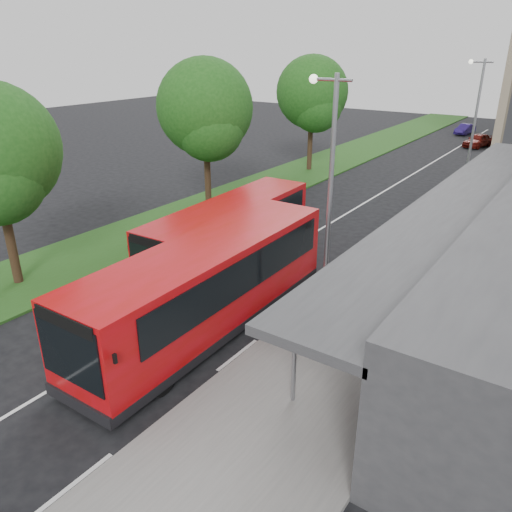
{
  "coord_description": "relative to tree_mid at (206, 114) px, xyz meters",
  "views": [
    {
      "loc": [
        11.25,
        -12.44,
        8.94
      ],
      "look_at": [
        1.28,
        1.92,
        1.5
      ],
      "focal_mm": 35.0,
      "sensor_mm": 36.0,
      "label": 1
    }
  ],
  "objects": [
    {
      "name": "pavement",
      "position": [
        13.01,
        10.95,
        -5.36
      ],
      "size": [
        5.0,
        80.0,
        0.15
      ],
      "primitive_type": "cube",
      "color": "slate",
      "rests_on": "ground"
    },
    {
      "name": "tree_mid",
      "position": [
        0.0,
        0.0,
        0.0
      ],
      "size": [
        5.24,
        5.24,
        8.42
      ],
      "color": "black",
      "rests_on": "ground"
    },
    {
      "name": "car_near",
      "position": [
        8.42,
        29.31,
        -4.81
      ],
      "size": [
        2.31,
        3.97,
        1.27
      ],
      "primitive_type": "imported",
      "rotation": [
        0.0,
        0.0,
        -0.23
      ],
      "color": "#5C120D",
      "rests_on": "ground"
    },
    {
      "name": "lamp_post_near",
      "position": [
        11.13,
        -7.05,
        -0.72
      ],
      "size": [
        1.44,
        0.28,
        8.0
      ],
      "color": "gray",
      "rests_on": "pavement"
    },
    {
      "name": "lane_centre_line",
      "position": [
        7.01,
        5.95,
        -5.43
      ],
      "size": [
        0.12,
        70.0,
        0.01
      ],
      "primitive_type": "cube",
      "color": "silver",
      "rests_on": "ground"
    },
    {
      "name": "bus_second",
      "position": [
        5.81,
        -5.51,
        -4.03
      ],
      "size": [
        2.83,
        9.78,
        2.74
      ],
      "rotation": [
        0.0,
        0.0,
        0.04
      ],
      "color": "red",
      "rests_on": "ground"
    },
    {
      "name": "grass_verge",
      "position": [
        0.01,
        10.95,
        -5.39
      ],
      "size": [
        5.0,
        80.0,
        0.1
      ],
      "primitive_type": "cube",
      "color": "#234616",
      "rests_on": "ground"
    },
    {
      "name": "bollard",
      "position": [
        11.91,
        9.7,
        -4.79
      ],
      "size": [
        0.17,
        0.17,
        0.99
      ],
      "primitive_type": "cylinder",
      "rotation": [
        0.0,
        0.0,
        -0.11
      ],
      "color": "#FFE80D",
      "rests_on": "pavement"
    },
    {
      "name": "car_far",
      "position": [
        5.6,
        36.18,
        -4.9
      ],
      "size": [
        1.59,
        3.4,
        1.08
      ],
      "primitive_type": "imported",
      "rotation": [
        0.0,
        0.0,
        -0.14
      ],
      "color": "navy",
      "rests_on": "ground"
    },
    {
      "name": "kerb_dashes",
      "position": [
        10.31,
        9.95,
        -5.43
      ],
      "size": [
        0.12,
        56.0,
        0.01
      ],
      "color": "silver",
      "rests_on": "ground"
    },
    {
      "name": "tree_far",
      "position": [
        0.0,
        12.0,
        -0.05
      ],
      "size": [
        5.19,
        5.19,
        8.35
      ],
      "color": "black",
      "rests_on": "ground"
    },
    {
      "name": "ground",
      "position": [
        7.01,
        -9.05,
        -5.44
      ],
      "size": [
        120.0,
        120.0,
        0.0
      ],
      "primitive_type": "plane",
      "color": "black",
      "rests_on": "ground"
    },
    {
      "name": "lamp_post_far",
      "position": [
        11.13,
        12.95,
        -0.72
      ],
      "size": [
        1.44,
        0.28,
        8.0
      ],
      "color": "gray",
      "rests_on": "pavement"
    },
    {
      "name": "litter_bin",
      "position": [
        12.95,
        0.27,
        -4.81
      ],
      "size": [
        0.54,
        0.54,
        0.97
      ],
      "primitive_type": "cylinder",
      "rotation": [
        0.0,
        0.0,
        -0.01
      ],
      "color": "#382117",
      "rests_on": "pavement"
    },
    {
      "name": "bus_main",
      "position": [
        8.56,
        -10.29,
        -3.87
      ],
      "size": [
        2.96,
        10.87,
        3.06
      ],
      "rotation": [
        0.0,
        0.0,
        0.02
      ],
      "color": "red",
      "rests_on": "ground"
    }
  ]
}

